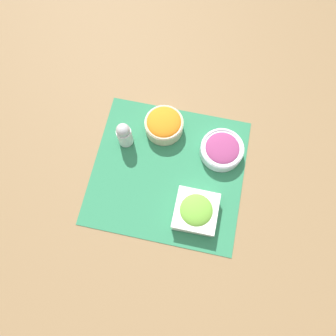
{
  "coord_description": "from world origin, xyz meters",
  "views": [
    {
      "loc": [
        -0.06,
        0.3,
        0.95
      ],
      "look_at": [
        0.0,
        0.0,
        0.03
      ],
      "focal_mm": 35.0,
      "sensor_mm": 36.0,
      "label": 1
    }
  ],
  "objects": [
    {
      "name": "ground_plane",
      "position": [
        0.0,
        0.0,
        0.0
      ],
      "size": [
        3.0,
        3.0,
        0.0
      ],
      "primitive_type": "plane",
      "color": "olive"
    },
    {
      "name": "placemat",
      "position": [
        0.0,
        0.0,
        0.0
      ],
      "size": [
        0.46,
        0.43,
        0.0
      ],
      "color": "#2D7A51",
      "rests_on": "ground_plane"
    },
    {
      "name": "lettuce_bowl",
      "position": [
        -0.1,
        0.11,
        0.03
      ],
      "size": [
        0.12,
        0.12,
        0.06
      ],
      "color": "white",
      "rests_on": "placemat"
    },
    {
      "name": "carrot_bowl",
      "position": [
        0.04,
        -0.14,
        0.04
      ],
      "size": [
        0.12,
        0.12,
        0.06
      ],
      "color": "beige",
      "rests_on": "placemat"
    },
    {
      "name": "onion_bowl",
      "position": [
        -0.15,
        -0.09,
        0.03
      ],
      "size": [
        0.13,
        0.13,
        0.05
      ],
      "color": "silver",
      "rests_on": "placemat"
    },
    {
      "name": "pepper_shaker",
      "position": [
        0.15,
        -0.07,
        0.05
      ],
      "size": [
        0.05,
        0.05,
        0.1
      ],
      "color": "silver",
      "rests_on": "placemat"
    }
  ]
}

